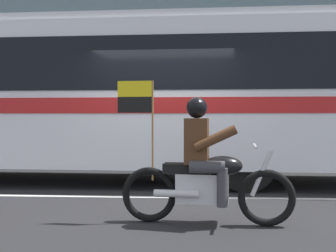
% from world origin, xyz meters
% --- Properties ---
extents(ground_plane, '(60.00, 60.00, 0.00)m').
position_xyz_m(ground_plane, '(0.00, 0.00, 0.00)').
color(ground_plane, black).
extents(sidewalk_curb, '(28.00, 3.80, 0.15)m').
position_xyz_m(sidewalk_curb, '(0.00, 5.10, 0.07)').
color(sidewalk_curb, gray).
rests_on(sidewalk_curb, ground_plane).
extents(lane_center_stripe, '(26.60, 0.14, 0.01)m').
position_xyz_m(lane_center_stripe, '(0.00, -0.60, 0.00)').
color(lane_center_stripe, silver).
rests_on(lane_center_stripe, ground_plane).
extents(transit_bus, '(12.79, 3.04, 3.22)m').
position_xyz_m(transit_bus, '(-2.02, 1.19, 1.88)').
color(transit_bus, silver).
rests_on(transit_bus, ground_plane).
extents(motorcycle_with_rider, '(2.19, 0.65, 1.78)m').
position_xyz_m(motorcycle_with_rider, '(0.69, -2.36, 0.67)').
color(motorcycle_with_rider, black).
rests_on(motorcycle_with_rider, ground_plane).
extents(fire_hydrant, '(0.22, 0.30, 0.75)m').
position_xyz_m(fire_hydrant, '(3.17, 3.74, 0.52)').
color(fire_hydrant, gold).
rests_on(fire_hydrant, sidewalk_curb).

